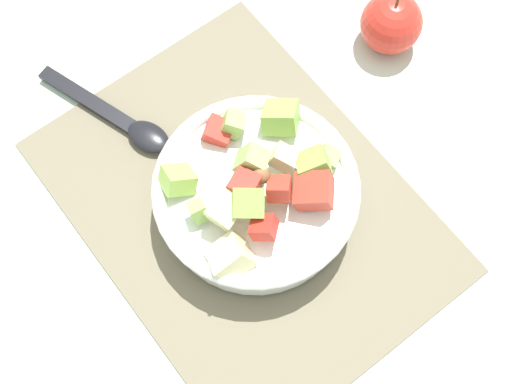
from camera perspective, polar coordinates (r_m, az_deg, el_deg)
ground_plane at (r=0.87m, az=-0.96°, el=-1.10°), size 2.40×2.40×0.00m
placemat at (r=0.86m, az=-0.96°, el=-1.03°), size 0.46×0.34×0.01m
salad_bowl at (r=0.83m, az=0.01°, el=-0.14°), size 0.23×0.23×0.11m
serving_spoon at (r=0.91m, az=-10.09°, el=5.32°), size 0.19×0.09×0.01m
whole_apple at (r=0.96m, az=10.39°, el=12.68°), size 0.08×0.08×0.09m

